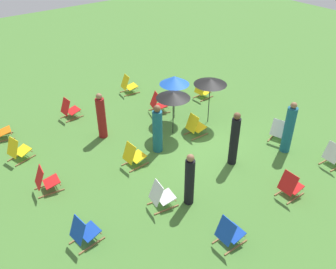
{
  "coord_description": "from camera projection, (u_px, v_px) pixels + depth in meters",
  "views": [
    {
      "loc": [
        -8.18,
        7.41,
        7.2
      ],
      "look_at": [
        0.0,
        1.2,
        0.5
      ],
      "focal_mm": 38.88,
      "sensor_mm": 36.0,
      "label": 1
    }
  ],
  "objects": [
    {
      "name": "umbrella_0",
      "position": [
        210.0,
        82.0,
        13.03
      ],
      "size": [
        1.21,
        1.21,
        1.79
      ],
      "color": "black",
      "rests_on": "ground"
    },
    {
      "name": "person_3",
      "position": [
        190.0,
        180.0,
        9.83
      ],
      "size": [
        0.35,
        0.35,
        1.65
      ],
      "rotation": [
        0.0,
        0.0,
        0.37
      ],
      "color": "black",
      "rests_on": "ground"
    },
    {
      "name": "deckchair_8",
      "position": [
        334.0,
        155.0,
        11.49
      ],
      "size": [
        0.53,
        0.79,
        0.83
      ],
      "rotation": [
        0.0,
        0.0,
        -0.07
      ],
      "color": "olive",
      "rests_on": "ground"
    },
    {
      "name": "deckchair_13",
      "position": [
        290.0,
        186.0,
        10.28
      ],
      "size": [
        0.49,
        0.76,
        0.83
      ],
      "rotation": [
        0.0,
        0.0,
        -0.01
      ],
      "color": "olive",
      "rests_on": "ground"
    },
    {
      "name": "person_0",
      "position": [
        289.0,
        129.0,
        11.88
      ],
      "size": [
        0.42,
        0.42,
        1.84
      ],
      "rotation": [
        0.0,
        0.0,
        5.06
      ],
      "color": "#195972",
      "rests_on": "ground"
    },
    {
      "name": "deckchair_10",
      "position": [
        203.0,
        90.0,
        15.4
      ],
      "size": [
        0.52,
        0.79,
        0.83
      ],
      "rotation": [
        0.0,
        0.0,
        0.06
      ],
      "color": "olive",
      "rests_on": "ground"
    },
    {
      "name": "person_4",
      "position": [
        101.0,
        117.0,
        12.65
      ],
      "size": [
        0.44,
        0.44,
        1.71
      ],
      "rotation": [
        0.0,
        0.0,
        3.78
      ],
      "color": "maroon",
      "rests_on": "ground"
    },
    {
      "name": "deckchair_9",
      "position": [
        128.0,
        85.0,
        15.8
      ],
      "size": [
        0.56,
        0.81,
        0.83
      ],
      "rotation": [
        0.0,
        0.0,
        -0.12
      ],
      "color": "olive",
      "rests_on": "ground"
    },
    {
      "name": "deckchair_5",
      "position": [
        46.0,
        181.0,
        10.47
      ],
      "size": [
        0.57,
        0.81,
        0.83
      ],
      "rotation": [
        0.0,
        0.0,
        -0.12
      ],
      "color": "olive",
      "rests_on": "ground"
    },
    {
      "name": "deckchair_6",
      "position": [
        161.0,
        196.0,
        9.92
      ],
      "size": [
        0.58,
        0.82,
        0.83
      ],
      "rotation": [
        0.0,
        0.0,
        -0.15
      ],
      "color": "olive",
      "rests_on": "ground"
    },
    {
      "name": "umbrella_2",
      "position": [
        174.0,
        80.0,
        13.31
      ],
      "size": [
        1.11,
        1.11,
        1.75
      ],
      "color": "black",
      "rests_on": "ground"
    },
    {
      "name": "umbrella_1",
      "position": [
        173.0,
        95.0,
        12.45
      ],
      "size": [
        1.2,
        1.2,
        1.63
      ],
      "color": "black",
      "rests_on": "ground"
    },
    {
      "name": "deckchair_0",
      "position": [
        133.0,
        156.0,
        11.47
      ],
      "size": [
        0.52,
        0.79,
        0.83
      ],
      "rotation": [
        0.0,
        0.0,
        0.06
      ],
      "color": "olive",
      "rests_on": "ground"
    },
    {
      "name": "ground_plane",
      "position": [
        194.0,
        135.0,
        13.14
      ],
      "size": [
        40.0,
        40.0,
        0.0
      ],
      "primitive_type": "plane",
      "color": "#477A33"
    },
    {
      "name": "deckchair_14",
      "position": [
        18.0,
        150.0,
        11.73
      ],
      "size": [
        0.66,
        0.86,
        0.83
      ],
      "rotation": [
        0.0,
        0.0,
        0.28
      ],
      "color": "olive",
      "rests_on": "ground"
    },
    {
      "name": "deckchair_11",
      "position": [
        84.0,
        232.0,
        8.86
      ],
      "size": [
        0.56,
        0.81,
        0.83
      ],
      "rotation": [
        0.0,
        0.0,
        0.12
      ],
      "color": "olive",
      "rests_on": "ground"
    },
    {
      "name": "deckchair_7",
      "position": [
        69.0,
        109.0,
        13.99
      ],
      "size": [
        0.54,
        0.8,
        0.83
      ],
      "rotation": [
        0.0,
        0.0,
        0.08
      ],
      "color": "olive",
      "rests_on": "ground"
    },
    {
      "name": "deckchair_12",
      "position": [
        229.0,
        233.0,
        8.83
      ],
      "size": [
        0.49,
        0.77,
        0.83
      ],
      "rotation": [
        0.0,
        0.0,
        -0.01
      ],
      "color": "olive",
      "rests_on": "ground"
    },
    {
      "name": "deckchair_2",
      "position": [
        158.0,
        104.0,
        14.39
      ],
      "size": [
        0.67,
        0.86,
        0.83
      ],
      "rotation": [
        0.0,
        0.0,
        -0.29
      ],
      "color": "olive",
      "rests_on": "ground"
    },
    {
      "name": "deckchair_1",
      "position": [
        195.0,
        126.0,
        12.96
      ],
      "size": [
        0.49,
        0.77,
        0.83
      ],
      "rotation": [
        0.0,
        0.0,
        -0.02
      ],
      "color": "olive",
      "rests_on": "ground"
    },
    {
      "name": "person_1",
      "position": [
        234.0,
        140.0,
        11.3
      ],
      "size": [
        0.39,
        0.39,
        1.85
      ],
      "rotation": [
        0.0,
        0.0,
        3.77
      ],
      "color": "black",
      "rests_on": "ground"
    },
    {
      "name": "deckchair_4",
      "position": [
        279.0,
        131.0,
        12.7
      ],
      "size": [
        0.68,
        0.87,
        0.83
      ],
      "rotation": [
        0.0,
        0.0,
        0.3
      ],
      "color": "olive",
      "rests_on": "ground"
    },
    {
      "name": "person_2",
      "position": [
        157.0,
        130.0,
        11.92
      ],
      "size": [
        0.46,
        0.46,
        1.73
      ],
      "rotation": [
        0.0,
        0.0,
        0.62
      ],
      "color": "#195972",
      "rests_on": "ground"
    }
  ]
}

